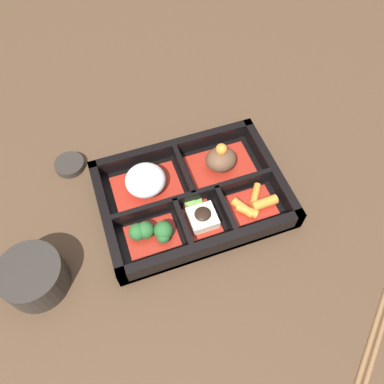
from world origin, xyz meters
name	(u,v)px	position (x,y,z in m)	size (l,w,h in m)	color
ground_plane	(192,200)	(0.00, 0.00, 0.00)	(3.00, 3.00, 0.00)	#4C3523
bento_base	(192,198)	(0.00, 0.00, 0.01)	(0.29, 0.21, 0.01)	black
bento_rim	(193,195)	(0.00, 0.00, 0.02)	(0.29, 0.21, 0.04)	black
bowl_rice	(146,182)	(-0.06, 0.04, 0.03)	(0.11, 0.08, 0.05)	maroon
bowl_stew	(221,161)	(0.06, 0.04, 0.03)	(0.11, 0.08, 0.05)	maroon
bowl_greens	(152,233)	(-0.08, -0.05, 0.02)	(0.08, 0.06, 0.03)	maroon
bowl_tofu	(204,218)	(0.00, -0.05, 0.02)	(0.05, 0.06, 0.03)	maroon
bowl_carrots	(253,205)	(0.08, -0.05, 0.02)	(0.07, 0.06, 0.02)	maroon
bowl_pickles	(193,201)	(0.00, -0.01, 0.01)	(0.04, 0.03, 0.01)	maroon
tea_cup	(33,276)	(-0.25, -0.06, 0.03)	(0.09, 0.09, 0.05)	#2D2823
chopsticks	(383,313)	(0.19, -0.26, 0.00)	(0.18, 0.16, 0.01)	brown
sauce_dish	(70,165)	(-0.18, 0.13, 0.01)	(0.05, 0.05, 0.01)	#2D2823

